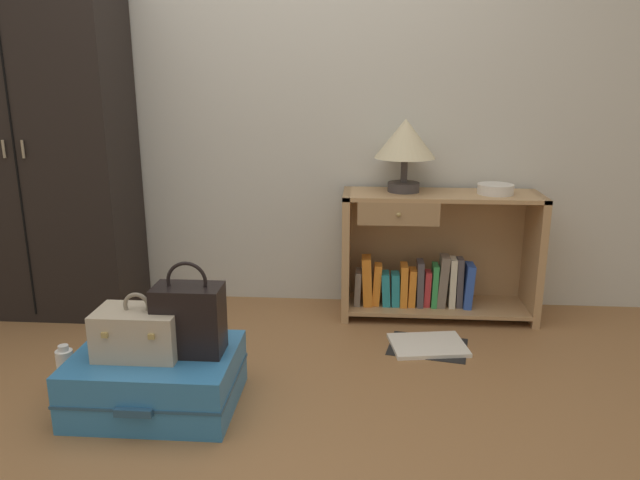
% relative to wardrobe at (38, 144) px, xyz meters
% --- Properties ---
extents(ground_plane, '(9.00, 9.00, 0.00)m').
position_rel_wardrobe_xyz_m(ground_plane, '(1.28, -1.20, -0.94)').
color(ground_plane, olive).
extents(back_wall, '(6.40, 0.10, 2.60)m').
position_rel_wardrobe_xyz_m(back_wall, '(1.28, 0.30, 0.36)').
color(back_wall, beige).
rests_on(back_wall, ground_plane).
extents(wardrobe, '(0.95, 0.47, 1.88)m').
position_rel_wardrobe_xyz_m(wardrobe, '(0.00, 0.00, 0.00)').
color(wardrobe, black).
rests_on(wardrobe, ground_plane).
extents(bookshelf, '(1.05, 0.35, 0.69)m').
position_rel_wardrobe_xyz_m(bookshelf, '(2.13, 0.06, -0.61)').
color(bookshelf, tan).
rests_on(bookshelf, ground_plane).
extents(table_lamp, '(0.32, 0.32, 0.39)m').
position_rel_wardrobe_xyz_m(table_lamp, '(1.96, 0.08, 0.02)').
color(table_lamp, '#3D3838').
rests_on(table_lamp, bookshelf).
extents(bowl, '(0.19, 0.19, 0.05)m').
position_rel_wardrobe_xyz_m(bowl, '(2.44, 0.04, -0.22)').
color(bowl, silver).
rests_on(bowl, bookshelf).
extents(suitcase_large, '(0.64, 0.51, 0.23)m').
position_rel_wardrobe_xyz_m(suitcase_large, '(0.94, -1.01, -0.82)').
color(suitcase_large, teal).
rests_on(suitcase_large, ground_plane).
extents(train_case, '(0.32, 0.21, 0.26)m').
position_rel_wardrobe_xyz_m(train_case, '(0.89, -1.03, -0.61)').
color(train_case, '#B7A88E').
rests_on(train_case, suitcase_large).
extents(handbag, '(0.27, 0.16, 0.38)m').
position_rel_wardrobe_xyz_m(handbag, '(1.08, -0.99, -0.56)').
color(handbag, black).
rests_on(handbag, suitcase_large).
extents(bottle, '(0.07, 0.07, 0.22)m').
position_rel_wardrobe_xyz_m(bottle, '(0.53, -0.94, -0.84)').
color(bottle, white).
rests_on(bottle, ground_plane).
extents(open_book_on_floor, '(0.42, 0.36, 0.02)m').
position_rel_wardrobe_xyz_m(open_book_on_floor, '(2.08, -0.38, -0.93)').
color(open_book_on_floor, white).
rests_on(open_book_on_floor, ground_plane).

